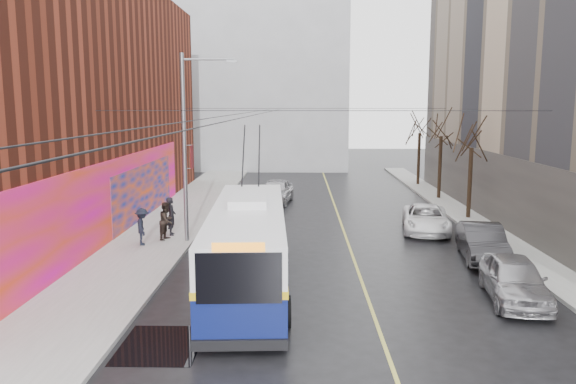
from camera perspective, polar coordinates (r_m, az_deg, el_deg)
name	(u,v)px	position (r m, az deg, el deg)	size (l,w,h in m)	color
ground	(328,324)	(17.63, 4.06, -13.24)	(140.00, 140.00, 0.00)	black
sidewalk_left	(162,232)	(29.92, -12.68, -4.03)	(4.00, 60.00, 0.15)	gray
sidewalk_right	(491,234)	(30.71, 19.94, -4.02)	(2.00, 60.00, 0.15)	gray
lane_line	(342,226)	(31.13, 5.51, -3.49)	(0.12, 50.00, 0.01)	#BFB74C
building_left	(19,98)	(33.87, -25.66, 8.59)	(12.11, 36.00, 14.00)	#531D10
building_far	(252,83)	(61.57, -3.71, 11.03)	(20.50, 12.10, 18.00)	gray
streetlight_pole	(188,143)	(26.90, -10.16, 4.91)	(2.65, 0.60, 9.00)	slate
catenary_wires	(269,112)	(31.14, -1.93, 8.13)	(18.00, 60.00, 0.22)	black
tree_near	(472,134)	(33.84, 18.21, 5.60)	(3.20, 3.20, 6.40)	black
tree_mid	(442,125)	(40.57, 15.33, 6.58)	(3.20, 3.20, 6.68)	black
tree_far	(420,123)	(47.39, 13.26, 6.80)	(3.20, 3.20, 6.57)	black
puddle	(161,345)	(16.59, -12.81, -14.91)	(2.21, 2.71, 0.01)	black
pigeons_flying	(261,85)	(26.10, -2.72, 10.82)	(4.03, 2.86, 1.32)	slate
trolleybus	(248,244)	(20.64, -4.08, -5.29)	(3.29, 12.20, 5.73)	#0A124B
parked_car_a	(514,279)	(20.76, 22.01, -8.21)	(1.82, 4.51, 1.54)	#9D9CA0
parked_car_b	(482,243)	(25.58, 19.14, -4.88)	(1.64, 4.69, 1.55)	#28282A
parked_car_c	(426,219)	(30.43, 13.82, -2.66)	(2.32, 5.03, 1.40)	white
following_car	(276,191)	(38.11, -1.24, 0.08)	(1.97, 4.89, 1.67)	#A1A1A5
pedestrian_a	(171,216)	(28.75, -11.78, -2.42)	(0.70, 0.46, 1.92)	black
pedestrian_b	(167,221)	(27.82, -12.24, -2.88)	(0.90, 0.70, 1.84)	black
pedestrian_c	(142,227)	(27.02, -14.59, -3.43)	(1.12, 0.64, 1.73)	black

